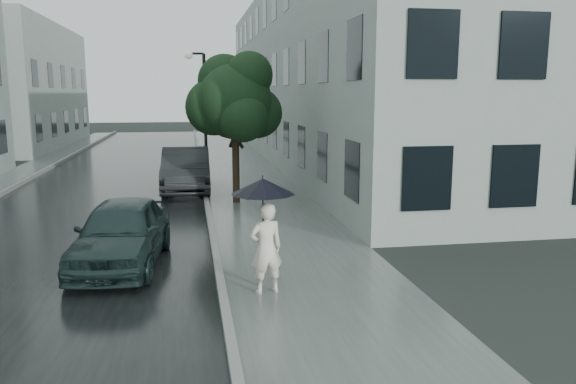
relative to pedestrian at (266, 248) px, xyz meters
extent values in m
plane|color=black|center=(0.78, 0.99, -0.83)|extent=(120.00, 120.00, 0.00)
cube|color=slate|center=(1.03, 12.99, -0.82)|extent=(3.50, 60.00, 0.01)
cube|color=slate|center=(-0.80, 12.99, -0.75)|extent=(0.15, 60.00, 0.15)
cube|color=black|center=(-4.30, 12.99, -0.83)|extent=(6.85, 60.00, 0.00)
cube|color=slate|center=(-7.80, 12.99, -0.75)|extent=(0.15, 60.00, 0.15)
cube|color=#909D97|center=(6.28, 20.49, 3.67)|extent=(7.00, 36.00, 9.00)
cube|color=black|center=(2.80, 20.49, 3.67)|extent=(0.08, 32.40, 7.20)
cube|color=#909D97|center=(-13.02, 30.99, 3.17)|extent=(7.00, 18.00, 8.00)
cube|color=black|center=(-9.54, 30.99, 3.17)|extent=(0.08, 16.20, 6.40)
imported|color=silver|center=(0.00, 0.00, 0.00)|extent=(0.67, 0.51, 1.64)
cylinder|color=black|center=(-0.05, 0.05, 0.57)|extent=(0.02, 0.02, 0.79)
cone|color=black|center=(-0.05, 0.05, 1.11)|extent=(1.15, 1.15, 0.28)
cylinder|color=black|center=(-0.05, 0.05, 1.27)|extent=(0.02, 0.02, 0.08)
cylinder|color=black|center=(-0.05, 0.05, 0.15)|extent=(0.03, 0.03, 0.06)
cylinder|color=#332619|center=(0.18, 8.52, 0.34)|extent=(0.23, 0.23, 2.35)
sphere|color=#19381D|center=(0.18, 8.52, 2.44)|extent=(2.39, 2.39, 2.39)
sphere|color=#19381D|center=(0.92, 8.80, 2.07)|extent=(1.65, 1.65, 1.65)
sphere|color=#19381D|center=(-0.47, 8.89, 2.26)|extent=(1.84, 1.84, 1.84)
sphere|color=#19381D|center=(0.36, 7.88, 1.97)|extent=(1.55, 1.55, 1.55)
sphere|color=#19381D|center=(-0.10, 9.07, 3.08)|extent=(1.74, 1.74, 1.74)
sphere|color=#19381D|center=(0.63, 8.34, 3.26)|extent=(1.48, 1.48, 1.48)
cylinder|color=black|center=(-0.67, 11.74, 1.65)|extent=(0.12, 0.12, 4.95)
cylinder|color=black|center=(-0.67, 11.74, -0.73)|extent=(0.28, 0.28, 0.20)
cylinder|color=black|center=(-0.92, 11.77, 4.13)|extent=(0.51, 0.14, 0.08)
sphere|color=silver|center=(-1.22, 11.80, 4.08)|extent=(0.32, 0.32, 0.32)
imported|color=#192B2B|center=(-2.72, 2.18, -0.13)|extent=(2.02, 4.19, 1.38)
imported|color=#232528|center=(-1.44, 11.10, -0.03)|extent=(1.72, 4.80, 1.58)
camera|label=1|loc=(-1.29, -9.53, 2.72)|focal=35.00mm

